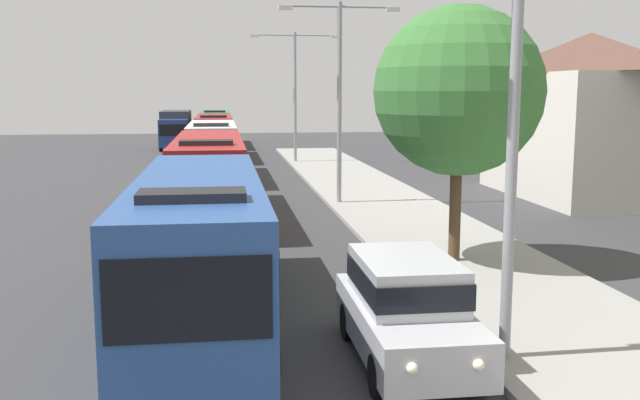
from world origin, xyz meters
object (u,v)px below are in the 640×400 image
white_suv (406,306)px  box_truck_oncoming (176,128)px  bus_fourth_in_line (214,135)px  streetlamp_mid (340,83)px  bus_second_in_line (209,174)px  streetlamp_far (295,83)px  streetlamp_near (516,67)px  bus_lead (200,242)px  roadside_tree (458,91)px  bus_middle (213,148)px  bus_rear (216,127)px

white_suv → box_truck_oncoming: (-7.00, 49.86, 0.68)m
bus_fourth_in_line → streetlamp_mid: streetlamp_mid is taller
bus_second_in_line → streetlamp_far: bearing=75.3°
bus_second_in_line → streetlamp_near: (5.40, -15.75, 3.53)m
bus_lead → white_suv: bearing=-38.1°
box_truck_oncoming → white_suv: bearing=-82.0°
bus_lead → box_truck_oncoming: bearing=94.0°
bus_lead → streetlamp_mid: streetlamp_mid is taller
streetlamp_mid → box_truck_oncoming: bearing=105.2°
white_suv → box_truck_oncoming: bearing=98.0°
streetlamp_far → bus_lead: bearing=-99.3°
streetlamp_mid → roadside_tree: 11.01m
bus_lead → streetlamp_far: (5.40, 32.97, 3.64)m
roadside_tree → white_suv: bearing=-114.7°
white_suv → bus_fourth_in_line: bearing=95.3°
streetlamp_mid → streetlamp_far: (0.00, 18.13, 0.17)m
bus_middle → box_truck_oncoming: bearing=98.5°
bus_fourth_in_line → bus_rear: same height
white_suv → streetlamp_mid: streetlamp_mid is taller
bus_rear → streetlamp_far: 17.77m
bus_fourth_in_line → box_truck_oncoming: 10.39m
bus_second_in_line → bus_middle: size_ratio=1.08×
bus_second_in_line → bus_fourth_in_line: (-0.00, 24.63, -0.00)m
bus_lead → box_truck_oncoming: 47.07m
white_suv → streetlamp_far: size_ratio=0.54×
streetlamp_far → streetlamp_near: bearing=-90.0°
streetlamp_mid → roadside_tree: streetlamp_mid is taller
bus_rear → streetlamp_near: 53.19m
bus_fourth_in_line → bus_rear: (0.00, 12.42, 0.00)m
streetlamp_mid → roadside_tree: (1.45, -10.91, -0.35)m
bus_rear → bus_middle: bearing=-90.0°
streetlamp_mid → bus_fourth_in_line: bearing=103.6°
bus_middle → roadside_tree: roadside_tree is taller
bus_lead → bus_fourth_in_line: bearing=90.0°
bus_rear → streetlamp_mid: size_ratio=1.49×
white_suv → streetlamp_mid: (1.70, 17.75, 4.12)m
box_truck_oncoming → bus_second_in_line: bearing=-84.5°
bus_rear → streetlamp_mid: (5.40, -34.67, 3.46)m
bus_second_in_line → roadside_tree: bearing=-51.2°
bus_lead → bus_second_in_line: size_ratio=0.94×
streetlamp_near → streetlamp_mid: size_ratio=1.00×
bus_lead → roadside_tree: (6.85, 3.94, 3.12)m
box_truck_oncoming → bus_fourth_in_line: bearing=-71.5°
streetlamp_mid → bus_middle: bearing=118.2°
bus_middle → bus_lead: bearing=-90.0°
box_truck_oncoming → roadside_tree: size_ratio=1.12×
bus_middle → streetlamp_near: bearing=-79.2°
white_suv → streetlamp_far: bearing=87.3°
bus_fourth_in_line → box_truck_oncoming: bus_fourth_in_line is taller
bus_second_in_line → bus_middle: bearing=90.0°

